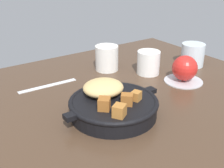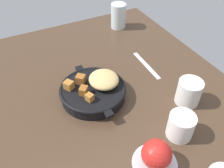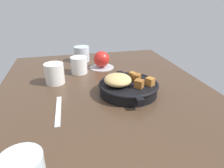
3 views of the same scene
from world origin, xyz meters
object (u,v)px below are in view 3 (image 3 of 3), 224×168
Objects in this scene: cast_iron_skillet at (127,86)px; ceramic_mug_white at (54,74)px; red_apple at (102,59)px; butter_knife at (58,110)px; white_creamer_pitcher at (79,65)px; water_glass_short at (82,54)px.

ceramic_mug_white is at bearing 58.67° from cast_iron_skillet.
butter_knife is at bearing 149.98° from red_apple.
cast_iron_skillet reaches higher than butter_knife.
white_creamer_pitcher is at bearing 111.94° from red_apple.
butter_knife is 51.18cm from water_glass_short.
cast_iron_skillet is 29.59cm from white_creamer_pitcher.
ceramic_mug_white is at bearing 4.65° from butter_knife.
cast_iron_skillet is 30.58cm from ceramic_mug_white.
cast_iron_skillet is 44.90cm from water_glass_short.
red_apple is at bearing -57.76° from ceramic_mug_white.
red_apple is 42.00cm from butter_knife.
red_apple reaches higher than water_glass_short.
ceramic_mug_white is at bearing 122.24° from red_apple.
red_apple reaches higher than cast_iron_skillet.
water_glass_short is at bearing -9.74° from white_creamer_pitcher.
white_creamer_pitcher is 18.19cm from water_glass_short.
cast_iron_skillet is 3.24× the size of water_glass_short.
red_apple reaches higher than white_creamer_pitcher.
butter_knife is 2.24× the size of water_glass_short.
ceramic_mug_white is 30.52cm from water_glass_short.
white_creamer_pitcher is 0.91× the size of ceramic_mug_white.
cast_iron_skillet is at bearing -74.19° from butter_knife.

